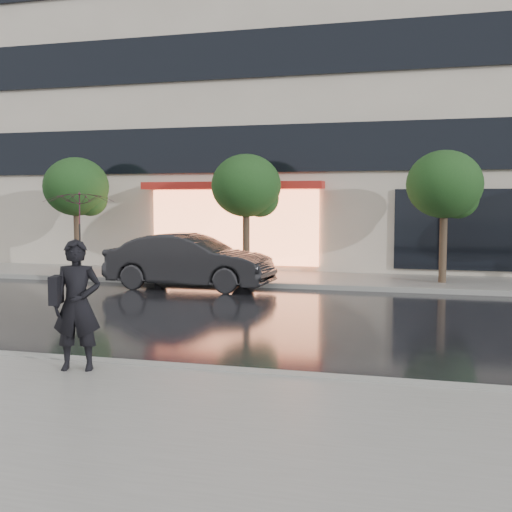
% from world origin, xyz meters
% --- Properties ---
extents(ground, '(120.00, 120.00, 0.00)m').
position_xyz_m(ground, '(0.00, 0.00, 0.00)').
color(ground, black).
rests_on(ground, ground).
extents(sidewalk_near, '(60.00, 4.50, 0.12)m').
position_xyz_m(sidewalk_near, '(0.00, -3.25, 0.06)').
color(sidewalk_near, slate).
rests_on(sidewalk_near, ground).
extents(sidewalk_far, '(60.00, 3.50, 0.12)m').
position_xyz_m(sidewalk_far, '(0.00, 10.25, 0.06)').
color(sidewalk_far, slate).
rests_on(sidewalk_far, ground).
extents(curb_near, '(60.00, 0.25, 0.14)m').
position_xyz_m(curb_near, '(0.00, -1.00, 0.07)').
color(curb_near, gray).
rests_on(curb_near, ground).
extents(curb_far, '(60.00, 0.25, 0.14)m').
position_xyz_m(curb_far, '(0.00, 8.50, 0.07)').
color(curb_far, gray).
rests_on(curb_far, ground).
extents(office_building, '(30.00, 12.76, 18.00)m').
position_xyz_m(office_building, '(-0.00, 17.97, 9.00)').
color(office_building, beige).
rests_on(office_building, ground).
extents(tree_far_west, '(2.20, 2.20, 3.99)m').
position_xyz_m(tree_far_west, '(-8.94, 10.03, 2.92)').
color(tree_far_west, '#33261C').
rests_on(tree_far_west, ground).
extents(tree_mid_west, '(2.20, 2.20, 3.99)m').
position_xyz_m(tree_mid_west, '(-2.94, 10.03, 2.92)').
color(tree_mid_west, '#33261C').
rests_on(tree_mid_west, ground).
extents(tree_mid_east, '(2.20, 2.20, 3.99)m').
position_xyz_m(tree_mid_east, '(3.06, 10.03, 2.92)').
color(tree_mid_east, '#33261C').
rests_on(tree_mid_east, ground).
extents(parked_car, '(4.84, 1.85, 1.57)m').
position_xyz_m(parked_car, '(-4.03, 7.69, 0.79)').
color(parked_car, black).
rests_on(parked_car, ground).
extents(pedestrian_with_umbrella, '(1.18, 1.20, 2.54)m').
position_xyz_m(pedestrian_with_umbrella, '(-2.16, -1.53, 1.74)').
color(pedestrian_with_umbrella, black).
rests_on(pedestrian_with_umbrella, sidewalk_near).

